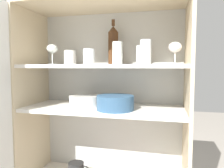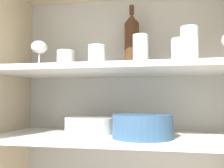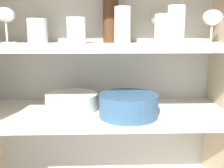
{
  "view_description": "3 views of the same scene",
  "coord_description": "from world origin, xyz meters",
  "views": [
    {
      "loc": [
        0.36,
        -1.06,
        0.99
      ],
      "look_at": [
        0.04,
        0.21,
        0.88
      ],
      "focal_mm": 35.0,
      "sensor_mm": 36.0,
      "label": 1
    },
    {
      "loc": [
        0.16,
        -0.8,
        0.88
      ],
      "look_at": [
        -0.03,
        0.19,
        0.94
      ],
      "focal_mm": 42.0,
      "sensor_mm": 36.0,
      "label": 2
    },
    {
      "loc": [
        0.0,
        -0.78,
        1.04
      ],
      "look_at": [
        0.03,
        0.22,
        0.84
      ],
      "focal_mm": 42.0,
      "sensor_mm": 36.0,
      "label": 3
    }
  ],
  "objects": [
    {
      "name": "cupboard_side_left",
      "position": [
        -0.48,
        0.18,
        0.67
      ],
      "size": [
        0.02,
        0.4,
        1.34
      ],
      "primitive_type": "cube",
      "color": "#CCB793",
      "rests_on": "ground_plane"
    },
    {
      "name": "tumbler_glass_2",
      "position": [
        -0.26,
        0.29,
        1.05
      ],
      "size": [
        0.08,
        0.08,
        0.09
      ],
      "color": "white",
      "rests_on": "shelf_board_upper"
    },
    {
      "name": "cupboard_back_panel",
      "position": [
        0.0,
        0.38,
        0.67
      ],
      "size": [
        0.97,
        0.02,
        1.34
      ],
      "primitive_type": "cube",
      "color": "silver",
      "rests_on": "ground_plane"
    },
    {
      "name": "plate_stack_white",
      "position": [
        -0.12,
        0.21,
        0.78
      ],
      "size": [
        0.2,
        0.2,
        0.06
      ],
      "color": "silver",
      "rests_on": "shelf_board_middle"
    },
    {
      "name": "mixing_bowl_large",
      "position": [
        0.09,
        0.12,
        0.79
      ],
      "size": [
        0.21,
        0.21,
        0.08
      ],
      "color": "#33567A",
      "rests_on": "shelf_board_middle"
    },
    {
      "name": "wine_glass_2",
      "position": [
        0.22,
        0.3,
        1.09
      ],
      "size": [
        0.07,
        0.07,
        0.13
      ],
      "color": "silver",
      "rests_on": "shelf_board_upper"
    },
    {
      "name": "tumbler_glass_1",
      "position": [
        0.25,
        0.14,
        1.06
      ],
      "size": [
        0.06,
        0.06,
        0.13
      ],
      "color": "white",
      "rests_on": "shelf_board_upper"
    },
    {
      "name": "wine_glass_1",
      "position": [
        -0.37,
        0.24,
        1.09
      ],
      "size": [
        0.07,
        0.07,
        0.13
      ],
      "color": "white",
      "rests_on": "shelf_board_upper"
    },
    {
      "name": "tumbler_glass_4",
      "position": [
        0.23,
        0.21,
        1.05
      ],
      "size": [
        0.07,
        0.07,
        0.11
      ],
      "color": "white",
      "rests_on": "shelf_board_upper"
    },
    {
      "name": "shelf_board_middle",
      "position": [
        0.0,
        0.18,
        0.73
      ],
      "size": [
        0.94,
        0.37,
        0.02
      ],
      "primitive_type": "cube",
      "color": "silver"
    },
    {
      "name": "wine_bottle",
      "position": [
        0.03,
        0.3,
        1.12
      ],
      "size": [
        0.06,
        0.06,
        0.28
      ],
      "color": "#4C2D19",
      "rests_on": "shelf_board_upper"
    },
    {
      "name": "shelf_board_upper",
      "position": [
        0.0,
        0.18,
        0.99
      ],
      "size": [
        0.94,
        0.37,
        0.02
      ],
      "primitive_type": "cube",
      "color": "silver"
    },
    {
      "name": "tumbler_glass_0",
      "position": [
        -0.1,
        0.21,
        1.05
      ],
      "size": [
        0.07,
        0.07,
        0.1
      ],
      "color": "white",
      "rests_on": "shelf_board_upper"
    },
    {
      "name": "tumbler_glass_3",
      "position": [
        0.07,
        0.24,
        1.07
      ],
      "size": [
        0.06,
        0.06,
        0.14
      ],
      "color": "white",
      "rests_on": "shelf_board_upper"
    }
  ]
}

